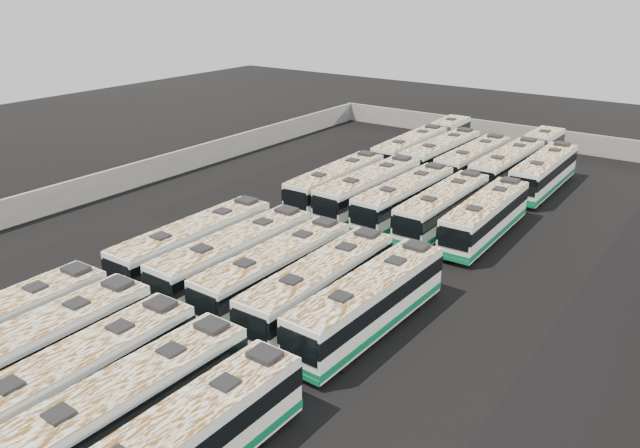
% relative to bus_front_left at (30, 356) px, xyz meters
% --- Properties ---
extents(ground, '(140.00, 140.00, 0.00)m').
position_rel_bus_front_left_xyz_m(ground, '(2.37, 20.22, -1.72)').
color(ground, black).
rests_on(ground, ground).
extents(perimeter_wall, '(45.20, 73.20, 2.20)m').
position_rel_bus_front_left_xyz_m(perimeter_wall, '(2.37, 20.22, -0.62)').
color(perimeter_wall, slate).
rests_on(perimeter_wall, ground).
extents(bus_front_left, '(2.71, 11.95, 3.36)m').
position_rel_bus_front_left_xyz_m(bus_front_left, '(0.00, 0.00, 0.00)').
color(bus_front_left, silver).
rests_on(bus_front_left, ground).
extents(bus_front_center, '(2.72, 11.80, 3.31)m').
position_rel_bus_front_left_xyz_m(bus_front_center, '(3.32, -0.06, -0.02)').
color(bus_front_center, silver).
rests_on(bus_front_center, ground).
extents(bus_front_right, '(2.67, 11.64, 3.27)m').
position_rel_bus_front_left_xyz_m(bus_front_right, '(6.39, 0.07, -0.05)').
color(bus_front_right, silver).
rests_on(bus_front_right, ground).
extents(bus_midfront_far_left, '(2.57, 11.88, 3.35)m').
position_rel_bus_front_left_xyz_m(bus_midfront_far_left, '(-3.20, 12.98, -0.01)').
color(bus_midfront_far_left, silver).
rests_on(bus_midfront_far_left, ground).
extents(bus_midfront_left, '(2.69, 11.90, 3.34)m').
position_rel_bus_front_left_xyz_m(bus_midfront_left, '(0.11, 13.11, -0.01)').
color(bus_midfront_left, silver).
rests_on(bus_midfront_left, ground).
extents(bus_midfront_center, '(2.60, 11.58, 3.25)m').
position_rel_bus_front_left_xyz_m(bus_midfront_center, '(3.23, 13.16, -0.05)').
color(bus_midfront_center, silver).
rests_on(bus_midfront_center, ground).
extents(bus_midfront_right, '(2.60, 11.71, 3.29)m').
position_rel_bus_front_left_xyz_m(bus_midfront_right, '(6.49, 13.02, -0.03)').
color(bus_midfront_right, silver).
rests_on(bus_midfront_right, ground).
extents(bus_midfront_far_right, '(2.76, 11.75, 3.30)m').
position_rel_bus_front_left_xyz_m(bus_midfront_far_right, '(9.60, 13.03, -0.03)').
color(bus_midfront_far_right, silver).
rests_on(bus_midfront_far_right, ground).
extents(bus_midback_far_left, '(2.74, 11.58, 3.25)m').
position_rel_bus_front_left_xyz_m(bus_midback_far_left, '(-3.10, 28.60, -0.06)').
color(bus_midback_far_left, silver).
rests_on(bus_midback_far_left, ground).
extents(bus_midback_left, '(2.77, 11.97, 3.36)m').
position_rel_bus_front_left_xyz_m(bus_midback_left, '(0.04, 28.61, 0.00)').
color(bus_midback_left, silver).
rests_on(bus_midback_left, ground).
extents(bus_midback_center, '(2.69, 11.59, 3.25)m').
position_rel_bus_front_left_xyz_m(bus_midback_center, '(3.21, 28.56, -0.05)').
color(bus_midback_center, silver).
rests_on(bus_midback_center, ground).
extents(bus_midback_right, '(2.42, 11.36, 3.20)m').
position_rel_bus_front_left_xyz_m(bus_midback_right, '(6.43, 28.52, -0.08)').
color(bus_midback_right, silver).
rests_on(bus_midback_right, ground).
extents(bus_midback_far_right, '(2.63, 11.41, 3.20)m').
position_rel_bus_front_left_xyz_m(bus_midback_far_right, '(9.70, 28.53, -0.08)').
color(bus_midback_far_right, silver).
rests_on(bus_midback_far_right, ground).
extents(bus_back_far_left, '(2.91, 18.16, 3.28)m').
position_rel_bus_front_left_xyz_m(bus_back_far_left, '(-3.21, 44.55, -0.04)').
color(bus_back_far_left, silver).
rests_on(bus_back_far_left, ground).
extents(bus_back_left, '(2.76, 11.94, 3.35)m').
position_rel_bus_front_left_xyz_m(bus_back_left, '(0.05, 41.57, -0.00)').
color(bus_back_left, silver).
rests_on(bus_back_left, ground).
extents(bus_back_center, '(2.65, 11.56, 3.25)m').
position_rel_bus_front_left_xyz_m(bus_back_center, '(3.34, 41.39, -0.06)').
color(bus_back_center, silver).
rests_on(bus_back_center, ground).
extents(bus_back_right, '(2.82, 18.34, 3.32)m').
position_rel_bus_front_left_xyz_m(bus_back_right, '(6.58, 44.60, -0.02)').
color(bus_back_right, silver).
rests_on(bus_back_right, ground).
extents(bus_back_far_right, '(2.63, 11.78, 3.31)m').
position_rel_bus_front_left_xyz_m(bus_back_far_right, '(9.71, 41.64, -0.02)').
color(bus_back_far_right, silver).
rests_on(bus_back_far_right, ground).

